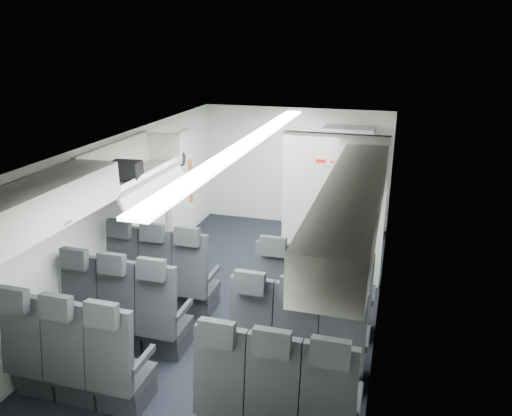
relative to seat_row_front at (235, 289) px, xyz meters
The scene contains 14 objects.
cabin_shell 0.90m from the seat_row_front, 90.00° to the left, with size 3.41×6.01×2.16m.
seat_row_front is the anchor object (origin of this frame).
seat_row_mid 0.90m from the seat_row_front, 90.00° to the right, with size 3.33×0.56×1.24m.
seat_row_rear 1.80m from the seat_row_front, 90.00° to the right, with size 3.33×0.56×1.24m.
overhead_bin_left_rear 2.50m from the seat_row_front, 133.68° to the right, with size 0.53×1.80×0.40m.
overhead_bin_left_front_open 1.98m from the seat_row_front, 168.87° to the left, with size 0.64×1.70×0.72m.
overhead_bin_right_rear 2.50m from the seat_row_front, 46.32° to the right, with size 0.53×1.80×0.40m.
overhead_bin_right_front 2.04m from the seat_row_front, 11.46° to the left, with size 0.53×1.70×0.40m.
bulkhead_partition 1.79m from the seat_row_front, 53.69° to the left, with size 1.40×0.15×2.13m.
galley_unit 3.43m from the seat_row_front, 73.72° to the left, with size 0.85×0.52×1.90m.
boarding_door 2.71m from the seat_row_front, 128.16° to the left, with size 0.12×1.27×1.86m.
flight_attendant 2.04m from the seat_row_front, 78.82° to the left, with size 0.62×0.40×1.69m, color black.
carry_on_bag 1.97m from the seat_row_front, behind, with size 0.35×0.25×0.21m, color black.
papers 2.10m from the seat_row_front, 73.18° to the left, with size 0.18×0.02×0.13m, color white.
Camera 1 is at (1.76, -5.70, 3.36)m, focal length 35.00 mm.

